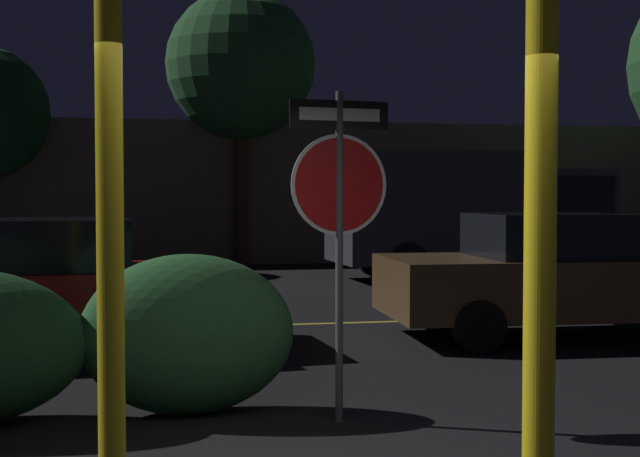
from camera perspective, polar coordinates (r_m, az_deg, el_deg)
road_center_stripe at (r=12.18m, az=-6.54°, el=-6.25°), size 40.03×0.12×0.01m
stop_sign at (r=6.96m, az=1.25°, el=2.35°), size 0.81×0.13×2.59m
yellow_pole_left at (r=4.32m, az=-13.28°, el=-0.86°), size 0.13×0.13×3.14m
yellow_pole_right at (r=4.70m, az=13.93°, el=1.50°), size 0.17×0.17×3.49m
hedge_bush_2 at (r=7.35m, az=-8.47°, el=-6.72°), size 1.74×0.83×1.31m
passing_car_2 at (r=10.49m, az=-15.92°, el=-3.60°), size 4.04×2.32×1.52m
passing_car_3 at (r=11.53m, az=14.79°, el=-2.96°), size 4.45×2.18×1.55m
delivery_truck at (r=18.91m, az=9.76°, el=1.22°), size 5.80×2.61×2.65m
tree_1 at (r=22.71m, az=-5.10°, el=10.35°), size 3.74×3.74×6.90m
building_backdrop at (r=24.40m, az=-3.87°, el=2.30°), size 35.45×3.32×3.66m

